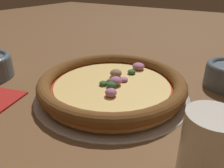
{
  "coord_description": "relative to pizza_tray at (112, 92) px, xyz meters",
  "views": [
    {
      "loc": [
        0.23,
        -0.36,
        0.23
      ],
      "look_at": [
        0.0,
        0.0,
        0.02
      ],
      "focal_mm": 35.0,
      "sensor_mm": 36.0,
      "label": 1
    }
  ],
  "objects": [
    {
      "name": "ground_plane",
      "position": [
        0.0,
        0.0,
        -0.0
      ],
      "size": [
        3.0,
        3.0,
        0.0
      ],
      "primitive_type": "plane",
      "color": "brown"
    },
    {
      "name": "pizza_tray",
      "position": [
        0.0,
        0.0,
        0.0
      ],
      "size": [
        0.34,
        0.34,
        0.01
      ],
      "color": "#B7B2A8",
      "rests_on": "ground_plane"
    },
    {
      "name": "drinking_cup",
      "position": [
        0.22,
        -0.13,
        0.05
      ],
      "size": [
        0.06,
        0.06,
        0.1
      ],
      "color": "silver",
      "rests_on": "ground_plane"
    },
    {
      "name": "pizza",
      "position": [
        0.0,
        0.0,
        0.02
      ],
      "size": [
        0.32,
        0.32,
        0.04
      ],
      "color": "#BC7F42",
      "rests_on": "pizza_tray"
    }
  ]
}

